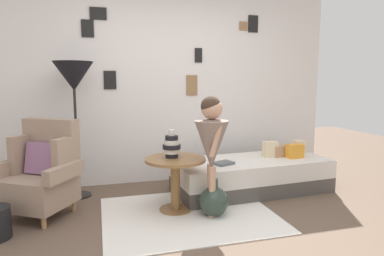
% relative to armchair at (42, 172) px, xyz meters
% --- Properties ---
extents(ground_plane, '(12.00, 12.00, 0.00)m').
position_rel_armchair_xyz_m(ground_plane, '(1.40, -1.05, -0.44)').
color(ground_plane, brown).
extents(gallery_wall, '(4.80, 0.12, 2.60)m').
position_rel_armchair_xyz_m(gallery_wall, '(1.40, 0.90, 0.86)').
color(gallery_wall, silver).
rests_on(gallery_wall, ground).
extents(rug, '(1.72, 1.42, 0.01)m').
position_rel_armchair_xyz_m(rug, '(1.42, -0.43, -0.43)').
color(rug, silver).
rests_on(rug, ground).
extents(armchair, '(0.90, 0.84, 0.97)m').
position_rel_armchair_xyz_m(armchair, '(0.00, 0.00, 0.00)').
color(armchair, tan).
rests_on(armchair, ground).
extents(daybed, '(1.95, 0.93, 0.40)m').
position_rel_armchair_xyz_m(daybed, '(2.37, 0.10, -0.24)').
color(daybed, '#4C4742').
rests_on(daybed, ground).
extents(pillow_head, '(0.18, 0.15, 0.18)m').
position_rel_armchair_xyz_m(pillow_head, '(3.13, 0.26, 0.05)').
color(pillow_head, beige).
rests_on(pillow_head, daybed).
extents(pillow_mid, '(0.21, 0.14, 0.17)m').
position_rel_armchair_xyz_m(pillow_mid, '(2.93, 0.04, 0.05)').
color(pillow_mid, orange).
rests_on(pillow_mid, daybed).
extents(pillow_back, '(0.19, 0.14, 0.14)m').
position_rel_armchair_xyz_m(pillow_back, '(2.78, 0.16, 0.03)').
color(pillow_back, tan).
rests_on(pillow_back, daybed).
extents(pillow_extra, '(0.18, 0.13, 0.20)m').
position_rel_armchair_xyz_m(pillow_extra, '(2.66, 0.17, 0.06)').
color(pillow_extra, beige).
rests_on(pillow_extra, daybed).
extents(side_table, '(0.63, 0.63, 0.57)m').
position_rel_armchair_xyz_m(side_table, '(1.32, -0.28, -0.03)').
color(side_table, olive).
rests_on(side_table, ground).
extents(vase_striped, '(0.19, 0.19, 0.29)m').
position_rel_armchair_xyz_m(vase_striped, '(1.29, -0.24, 0.25)').
color(vase_striped, black).
rests_on(vase_striped, side_table).
extents(floor_lamp, '(0.45, 0.45, 1.58)m').
position_rel_armchair_xyz_m(floor_lamp, '(0.32, 0.47, 0.93)').
color(floor_lamp, black).
rests_on(floor_lamp, ground).
extents(person_child, '(0.34, 0.34, 1.21)m').
position_rel_armchair_xyz_m(person_child, '(1.64, -0.50, 0.35)').
color(person_child, tan).
rests_on(person_child, ground).
extents(book_on_daybed, '(0.26, 0.23, 0.03)m').
position_rel_armchair_xyz_m(book_on_daybed, '(1.95, -0.04, -0.02)').
color(book_on_daybed, '#565C61').
rests_on(book_on_daybed, daybed).
extents(demijohn_near, '(0.30, 0.30, 0.38)m').
position_rel_armchair_xyz_m(demijohn_near, '(1.66, -0.52, -0.29)').
color(demijohn_near, '#2D3D33').
rests_on(demijohn_near, ground).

